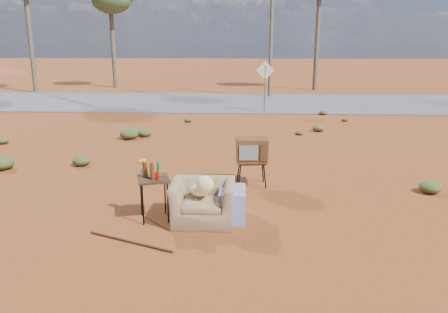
{
  "coord_description": "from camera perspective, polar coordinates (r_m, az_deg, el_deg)",
  "views": [
    {
      "loc": [
        0.7,
        -6.9,
        3.04
      ],
      "look_at": [
        0.27,
        1.49,
        0.8
      ],
      "focal_mm": 35.0,
      "sensor_mm": 36.0,
      "label": 1
    }
  ],
  "objects": [
    {
      "name": "armchair",
      "position": [
        7.53,
        -2.03,
        -5.26
      ],
      "size": [
        1.27,
        0.82,
        0.94
      ],
      "rotation": [
        0.0,
        0.0,
        0.01
      ],
      "color": "#886A4A",
      "rests_on": "ground"
    },
    {
      "name": "rusty_bar",
      "position": [
        7.04,
        -12.16,
        -10.81
      ],
      "size": [
        1.45,
        0.65,
        0.04
      ],
      "primitive_type": "cylinder",
      "rotation": [
        0.0,
        1.57,
        -0.4
      ],
      "color": "#522115",
      "rests_on": "ground"
    },
    {
      "name": "ground",
      "position": [
        7.57,
        -2.67,
        -8.76
      ],
      "size": [
        140.0,
        140.0,
        0.0
      ],
      "primitive_type": "plane",
      "color": "brown",
      "rests_on": "ground"
    },
    {
      "name": "side_table",
      "position": [
        7.61,
        -9.51,
        -2.53
      ],
      "size": [
        0.66,
        0.66,
        1.06
      ],
      "rotation": [
        0.0,
        0.0,
        0.3
      ],
      "color": "#3A2515",
      "rests_on": "ground"
    },
    {
      "name": "utility_pole_center",
      "position": [
        24.46,
        6.23,
        17.45
      ],
      "size": [
        1.4,
        0.2,
        8.0
      ],
      "color": "brown",
      "rests_on": "ground"
    },
    {
      "name": "eucalyptus_near_left",
      "position": [
        30.27,
        -14.63,
        19.05
      ],
      "size": [
        3.2,
        3.2,
        6.6
      ],
      "color": "brown",
      "rests_on": "ground"
    },
    {
      "name": "road_sign",
      "position": [
        18.98,
        5.39,
        10.23
      ],
      "size": [
        0.78,
        0.06,
        2.19
      ],
      "color": "brown",
      "rests_on": "ground"
    },
    {
      "name": "highway",
      "position": [
        22.11,
        1.06,
        7.09
      ],
      "size": [
        140.0,
        7.0,
        0.04
      ],
      "primitive_type": "cube",
      "color": "#565659",
      "rests_on": "ground"
    },
    {
      "name": "tv_unit",
      "position": [
        9.26,
        3.65,
        0.78
      ],
      "size": [
        0.69,
        0.57,
        1.05
      ],
      "rotation": [
        0.0,
        0.0,
        0.08
      ],
      "color": "black",
      "rests_on": "ground"
    },
    {
      "name": "scrub_patch",
      "position": [
        11.77,
        -4.63,
        0.63
      ],
      "size": [
        17.49,
        8.07,
        0.33
      ],
      "color": "#425023",
      "rests_on": "ground"
    }
  ]
}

